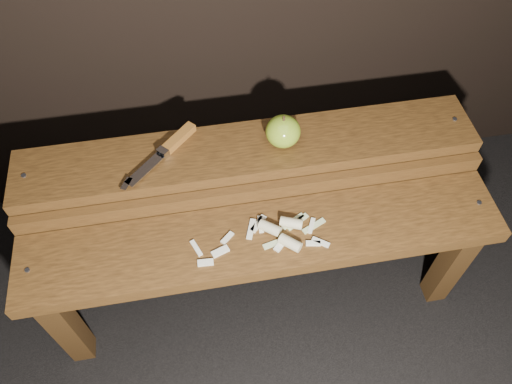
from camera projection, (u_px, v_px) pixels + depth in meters
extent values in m
plane|color=black|center=(259.00, 290.00, 1.59)|extent=(60.00, 60.00, 0.00)
cube|color=#36210D|center=(66.00, 326.00, 1.32)|extent=(0.06, 0.06, 0.38)
cube|color=#36210D|center=(451.00, 264.00, 1.43)|extent=(0.06, 0.06, 0.38)
cube|color=#462A11|center=(264.00, 239.00, 1.23)|extent=(1.20, 0.20, 0.04)
cylinder|color=slate|center=(27.00, 270.00, 1.16)|extent=(0.01, 0.01, 0.00)
cylinder|color=slate|center=(479.00, 203.00, 1.27)|extent=(0.01, 0.01, 0.00)
cube|color=#36210D|center=(67.00, 223.00, 1.46)|extent=(0.06, 0.06, 0.46)
cube|color=#36210D|center=(417.00, 174.00, 1.57)|extent=(0.06, 0.06, 0.46)
cube|color=#462A11|center=(256.00, 193.00, 1.27)|extent=(1.20, 0.02, 0.05)
cube|color=#462A11|center=(249.00, 152.00, 1.30)|extent=(1.20, 0.18, 0.04)
cylinder|color=slate|center=(24.00, 176.00, 1.22)|extent=(0.01, 0.01, 0.00)
cylinder|color=slate|center=(455.00, 119.00, 1.34)|extent=(0.01, 0.01, 0.00)
ellipsoid|color=olive|center=(283.00, 131.00, 1.26)|extent=(0.09, 0.09, 0.08)
cylinder|color=#382314|center=(284.00, 118.00, 1.22)|extent=(0.01, 0.01, 0.01)
cube|color=brown|center=(179.00, 138.00, 1.28)|extent=(0.09, 0.09, 0.02)
cube|color=silver|center=(163.00, 153.00, 1.25)|extent=(0.03, 0.03, 0.02)
cube|color=silver|center=(145.00, 170.00, 1.22)|extent=(0.10, 0.10, 0.00)
cube|color=silver|center=(126.00, 184.00, 1.20)|extent=(0.03, 0.04, 0.00)
cube|color=beige|center=(321.00, 242.00, 1.20)|extent=(0.04, 0.04, 0.01)
cube|color=beige|center=(206.00, 263.00, 1.17)|extent=(0.04, 0.02, 0.01)
cube|color=beige|center=(313.00, 243.00, 1.20)|extent=(0.04, 0.02, 0.01)
cube|color=beige|center=(261.00, 224.00, 1.23)|extent=(0.01, 0.05, 0.01)
cube|color=beige|center=(311.00, 226.00, 1.23)|extent=(0.03, 0.04, 0.01)
cube|color=beige|center=(258.00, 224.00, 1.23)|extent=(0.05, 0.05, 0.01)
cube|color=beige|center=(220.00, 251.00, 1.19)|extent=(0.05, 0.03, 0.01)
cube|color=beige|center=(227.00, 238.00, 1.21)|extent=(0.04, 0.03, 0.01)
cube|color=beige|center=(280.00, 245.00, 1.20)|extent=(0.04, 0.04, 0.01)
cube|color=beige|center=(196.00, 248.00, 1.19)|extent=(0.03, 0.05, 0.01)
cube|color=beige|center=(251.00, 229.00, 1.22)|extent=(0.03, 0.06, 0.01)
cylinder|color=#C9BB8C|center=(291.00, 223.00, 1.22)|extent=(0.06, 0.04, 0.03)
cylinder|color=#C9BB8C|center=(270.00, 228.00, 1.21)|extent=(0.06, 0.05, 0.03)
cylinder|color=#C9BB8C|center=(290.00, 243.00, 1.19)|extent=(0.06, 0.06, 0.03)
cube|color=#BCC988|center=(276.00, 243.00, 1.20)|extent=(0.07, 0.03, 0.00)
cube|color=#BCC988|center=(293.00, 221.00, 1.24)|extent=(0.06, 0.04, 0.00)
cube|color=#BCC988|center=(314.00, 226.00, 1.23)|extent=(0.07, 0.04, 0.00)
cube|color=#BCC988|center=(297.00, 222.00, 1.24)|extent=(0.06, 0.05, 0.00)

